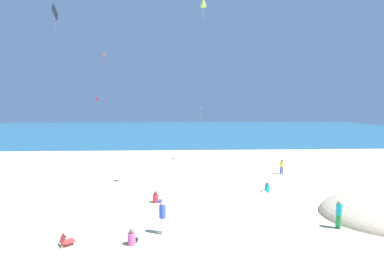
{
  "coord_description": "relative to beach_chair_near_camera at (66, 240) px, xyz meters",
  "views": [
    {
      "loc": [
        -0.91,
        -13.41,
        6.68
      ],
      "look_at": [
        0.0,
        7.9,
        4.33
      ],
      "focal_mm": 26.2,
      "sensor_mm": 36.0,
      "label": 1
    }
  ],
  "objects": [
    {
      "name": "person_5",
      "position": [
        3.77,
        5.65,
        0.03
      ],
      "size": [
        0.63,
        0.38,
        0.78
      ],
      "rotation": [
        0.0,
        0.0,
        6.26
      ],
      "color": "red",
      "rests_on": "ground_plane"
    },
    {
      "name": "person_2",
      "position": [
        11.95,
        7.56,
        0.01
      ],
      "size": [
        0.61,
        0.38,
        0.75
      ],
      "rotation": [
        0.0,
        0.0,
        3.22
      ],
      "color": "#19ADB2",
      "rests_on": "ground_plane"
    },
    {
      "name": "person_0",
      "position": [
        3.09,
        -0.01,
        0.03
      ],
      "size": [
        0.49,
        0.68,
        0.78
      ],
      "rotation": [
        0.0,
        0.0,
        1.28
      ],
      "color": "#D8599E",
      "rests_on": "ground_plane"
    },
    {
      "name": "ocean_water",
      "position": [
        6.32,
        57.11,
        -0.24
      ],
      "size": [
        120.0,
        60.0,
        0.05
      ],
      "primitive_type": "cube",
      "color": "#236084",
      "rests_on": "ground_plane"
    },
    {
      "name": "beach_chair_near_camera",
      "position": [
        0.0,
        0.0,
        0.0
      ],
      "size": [
        0.79,
        0.77,
        0.56
      ],
      "rotation": [
        0.0,
        0.0,
        0.69
      ],
      "color": "#D13D3D",
      "rests_on": "ground_plane"
    },
    {
      "name": "kite_red",
      "position": [
        -6.41,
        27.88,
        7.05
      ],
      "size": [
        0.55,
        0.34,
        1.49
      ],
      "rotation": [
        0.0,
        0.0,
        3.02
      ],
      "color": "red"
    },
    {
      "name": "ground_plane",
      "position": [
        6.32,
        10.58,
        -0.26
      ],
      "size": [
        120.0,
        120.0,
        0.0
      ],
      "primitive_type": "plane",
      "color": "beige"
    },
    {
      "name": "kite_black",
      "position": [
        -1.73,
        4.19,
        11.63
      ],
      "size": [
        0.21,
        0.98,
        1.43
      ],
      "rotation": [
        0.0,
        0.0,
        1.48
      ],
      "color": "black"
    },
    {
      "name": "person_4",
      "position": [
        13.89,
        1.24,
        0.64
      ],
      "size": [
        0.4,
        0.4,
        1.56
      ],
      "rotation": [
        0.0,
        0.0,
        0.35
      ],
      "color": "green",
      "rests_on": "ground_plane"
    },
    {
      "name": "kite_orange",
      "position": [
        -5.21,
        28.03,
        13.28
      ],
      "size": [
        0.57,
        0.62,
        1.58
      ],
      "rotation": [
        0.0,
        0.0,
        1.15
      ],
      "color": "orange"
    },
    {
      "name": "person_1",
      "position": [
        4.49,
        1.05,
        0.72
      ],
      "size": [
        0.36,
        0.36,
        1.7
      ],
      "rotation": [
        0.0,
        0.0,
        3.09
      ],
      "color": "white",
      "rests_on": "ground_plane"
    },
    {
      "name": "kite_lime",
      "position": [
        7.14,
        8.28,
        13.71
      ],
      "size": [
        0.57,
        0.54,
        1.32
      ],
      "rotation": [
        0.0,
        0.0,
        4.62
      ],
      "color": "#99DB33"
    },
    {
      "name": "person_3",
      "position": [
        15.04,
        12.89,
        0.55
      ],
      "size": [
        0.39,
        0.39,
        1.4
      ],
      "rotation": [
        0.0,
        0.0,
        4.02
      ],
      "color": "blue",
      "rests_on": "ground_plane"
    },
    {
      "name": "kite_purple",
      "position": [
        7.81,
        19.53,
        5.87
      ],
      "size": [
        0.57,
        0.62,
        1.6
      ],
      "rotation": [
        0.0,
        0.0,
        5.26
      ],
      "color": "purple"
    }
  ]
}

